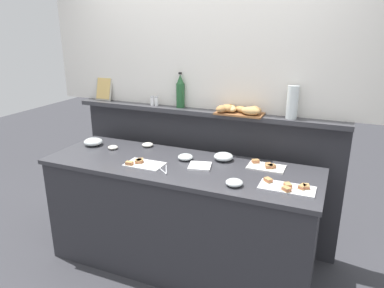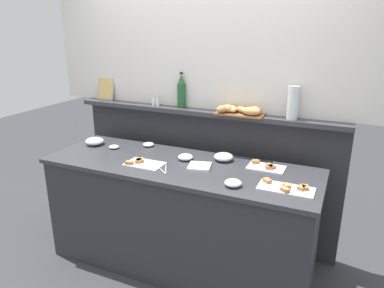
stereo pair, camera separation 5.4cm
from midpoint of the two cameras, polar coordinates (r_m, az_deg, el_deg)
name	(u,v)px [view 1 (the left image)]	position (r m, az deg, el deg)	size (l,w,h in m)	color
ground_plane	(205,229)	(3.79, 1.61, -13.40)	(12.00, 12.00, 0.00)	#38383D
buffet_counter	(180,216)	(3.08, -2.49, -11.35)	(2.23, 0.75, 0.94)	#2D2D33
back_ledge_unit	(204,170)	(3.44, 1.40, -4.24)	(2.50, 0.22, 1.28)	#2D2D33
upper_wall_panel	(206,32)	(3.20, 1.75, 17.40)	(3.10, 0.08, 1.32)	white
sandwich_platter_rear	(266,166)	(2.85, 11.20, -3.50)	(0.29, 0.17, 0.04)	white
sandwich_platter_front	(288,187)	(2.53, 14.41, -6.67)	(0.37, 0.18, 0.04)	silver
sandwich_platter_side	(142,164)	(2.88, -8.44, -3.10)	(0.30, 0.19, 0.04)	white
glass_bowl_large	(224,157)	(2.95, 4.51, -2.06)	(0.16, 0.16, 0.06)	silver
glass_bowl_medium	(93,142)	(3.44, -15.86, 0.30)	(0.17, 0.17, 0.07)	silver
glass_bowl_small	(234,183)	(2.50, 6.12, -6.16)	(0.12, 0.12, 0.05)	silver
glass_bowl_extra	(185,157)	(2.95, -1.57, -2.12)	(0.13, 0.13, 0.05)	silver
condiment_bowl_teal	(113,147)	(3.30, -12.92, -0.52)	(0.09, 0.09, 0.03)	silver
condiment_bowl_dark	(148,145)	(3.30, -7.55, -0.11)	(0.10, 0.10, 0.04)	silver
serving_tongs	(164,170)	(2.75, -5.03, -4.14)	(0.15, 0.17, 0.01)	#B7BABF
napkin_stack	(200,166)	(2.81, 0.71, -3.55)	(0.17, 0.17, 0.02)	white
wine_bottle_green	(180,92)	(3.27, -2.34, 8.30)	(0.08, 0.08, 0.32)	#23562D
salt_shaker	(152,101)	(3.39, -6.79, 6.83)	(0.03, 0.03, 0.09)	white
pepper_shaker	(156,101)	(3.37, -6.14, 6.78)	(0.03, 0.03, 0.09)	white
bread_basket	(241,110)	(3.03, 7.37, 5.35)	(0.40, 0.28, 0.08)	brown
framed_picture	(104,89)	(3.72, -14.25, 8.54)	(0.18, 0.07, 0.23)	#B2AD9E
water_carafe	(292,102)	(2.96, 15.17, 6.44)	(0.09, 0.09, 0.27)	silver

